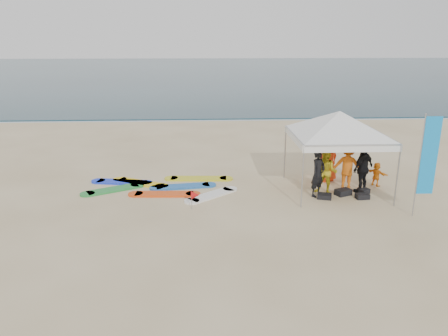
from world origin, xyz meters
The scene contains 14 objects.
ground centered at (0.00, 0.00, 0.00)m, with size 120.00×120.00×0.00m, color beige.
ocean centered at (0.00, 60.00, 0.04)m, with size 160.00×84.00×0.08m, color #0C2633.
shoreline_foam centered at (0.00, 18.20, 0.00)m, with size 160.00×1.20×0.01m, color silver.
person_black_a centered at (3.05, 2.91, 0.86)m, with size 0.63×0.41×1.73m, color black.
person_yellow centered at (3.42, 3.14, 0.82)m, with size 0.80×0.62×1.65m, color gold.
person_orange_a centered at (4.28, 3.44, 0.95)m, with size 1.23×0.70×1.90m, color orange.
person_black_b centered at (4.80, 3.23, 0.93)m, with size 1.08×0.45×1.85m, color black.
person_orange_b centered at (3.89, 4.60, 0.95)m, with size 0.93×0.61×1.91m, color #F24115.
person_seated centered at (5.61, 3.91, 0.47)m, with size 0.87×0.28×0.93m, color orange.
canopy_tent centered at (3.85, 3.46, 2.99)m, with size 4.55×4.55×3.43m.
feather_flag centered at (5.93, 0.94, 1.96)m, with size 0.56×0.04×3.34m.
marker_pennant centered at (-1.33, 1.85, 0.49)m, with size 0.28×0.28×0.64m.
gear_pile centered at (4.08, 2.80, 0.10)m, with size 2.10×0.86×0.22m.
surfboard_spread centered at (-2.63, 4.09, 0.03)m, with size 5.54×3.06×0.07m.
Camera 1 is at (-1.02, -11.79, 5.58)m, focal length 35.00 mm.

